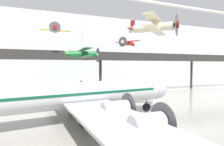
% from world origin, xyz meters
% --- Properties ---
extents(ground_plane, '(260.00, 260.00, 0.00)m').
position_xyz_m(ground_plane, '(0.00, 0.00, 0.00)').
color(ground_plane, gray).
extents(hangar_back_wall, '(140.00, 3.00, 22.71)m').
position_xyz_m(hangar_back_wall, '(0.00, 38.71, 11.36)').
color(hangar_back_wall, silver).
rests_on(hangar_back_wall, ground).
extents(mezzanine_walkway, '(110.00, 3.20, 10.70)m').
position_xyz_m(mezzanine_walkway, '(0.00, 25.90, 9.01)').
color(mezzanine_walkway, '#2D2B28').
rests_on(mezzanine_walkway, ground).
extents(airliner_silver_main, '(31.15, 35.47, 10.01)m').
position_xyz_m(airliner_silver_main, '(-9.55, 7.13, 3.49)').
color(airliner_silver_main, '#B7BABF').
rests_on(airliner_silver_main, ground).
extents(suspended_plane_red_highwing, '(6.01, 6.59, 6.69)m').
position_xyz_m(suspended_plane_red_highwing, '(7.63, 26.48, 13.32)').
color(suspended_plane_red_highwing, red).
extents(suspended_plane_green_biplane, '(5.70, 7.00, 10.74)m').
position_xyz_m(suspended_plane_green_biplane, '(-7.40, 12.68, 9.31)').
color(suspended_plane_green_biplane, '#1E6B33').
extents(suspended_plane_cream_biplane, '(8.28, 8.16, 7.00)m').
position_xyz_m(suspended_plane_cream_biplane, '(3.21, 8.37, 13.58)').
color(suspended_plane_cream_biplane, beige).
extents(suspended_plane_yellow_lowwing, '(6.44, 5.23, 4.76)m').
position_xyz_m(suspended_plane_yellow_lowwing, '(-11.01, 24.37, 15.21)').
color(suspended_plane_yellow_lowwing, yellow).
extents(stanchion_barrier, '(0.36, 0.36, 1.08)m').
position_xyz_m(stanchion_barrier, '(5.76, 3.24, 0.33)').
color(stanchion_barrier, '#B2B5BA').
rests_on(stanchion_barrier, ground).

